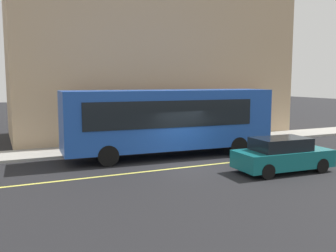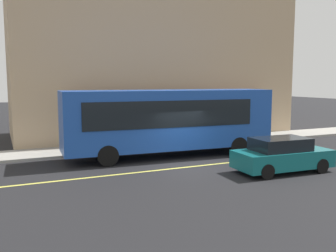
{
  "view_description": "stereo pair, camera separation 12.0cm",
  "coord_description": "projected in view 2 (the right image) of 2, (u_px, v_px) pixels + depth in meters",
  "views": [
    {
      "loc": [
        -8.18,
        -14.99,
        3.99
      ],
      "look_at": [
        0.03,
        2.79,
        1.6
      ],
      "focal_mm": 39.89,
      "sensor_mm": 36.0,
      "label": 1
    },
    {
      "loc": [
        -8.07,
        -15.04,
        3.99
      ],
      "look_at": [
        0.03,
        2.79,
        1.6
      ],
      "focal_mm": 39.89,
      "sensor_mm": 36.0,
      "label": 2
    }
  ],
  "objects": [
    {
      "name": "ground",
      "position": [
        192.0,
        167.0,
        17.39
      ],
      "size": [
        120.0,
        120.0,
        0.0
      ],
      "primitive_type": "plane",
      "color": "black"
    },
    {
      "name": "sidewalk",
      "position": [
        148.0,
        146.0,
        22.57
      ],
      "size": [
        80.0,
        2.78,
        0.15
      ],
      "primitive_type": "cube",
      "color": "#9E9B93",
      "rests_on": "ground"
    },
    {
      "name": "lane_centre_stripe",
      "position": [
        192.0,
        167.0,
        17.39
      ],
      "size": [
        36.0,
        0.16,
        0.01
      ],
      "primitive_type": "cube",
      "color": "#D8D14C",
      "rests_on": "ground"
    },
    {
      "name": "storefront_building",
      "position": [
        151.0,
        31.0,
        27.77
      ],
      "size": [
        19.86,
        9.1,
        15.33
      ],
      "color": "tan",
      "rests_on": "ground"
    },
    {
      "name": "bus",
      "position": [
        170.0,
        119.0,
        19.55
      ],
      "size": [
        11.26,
        3.16,
        3.5
      ],
      "color": "#1E4CAD",
      "rests_on": "ground"
    },
    {
      "name": "car_teal",
      "position": [
        282.0,
        155.0,
        16.32
      ],
      "size": [
        4.39,
        2.03,
        1.52
      ],
      "color": "#14666B",
      "rests_on": "ground"
    },
    {
      "name": "pedestrian_mid_block",
      "position": [
        205.0,
        122.0,
        24.83
      ],
      "size": [
        0.34,
        0.34,
        1.81
      ],
      "color": "black",
      "rests_on": "sidewalk"
    }
  ]
}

